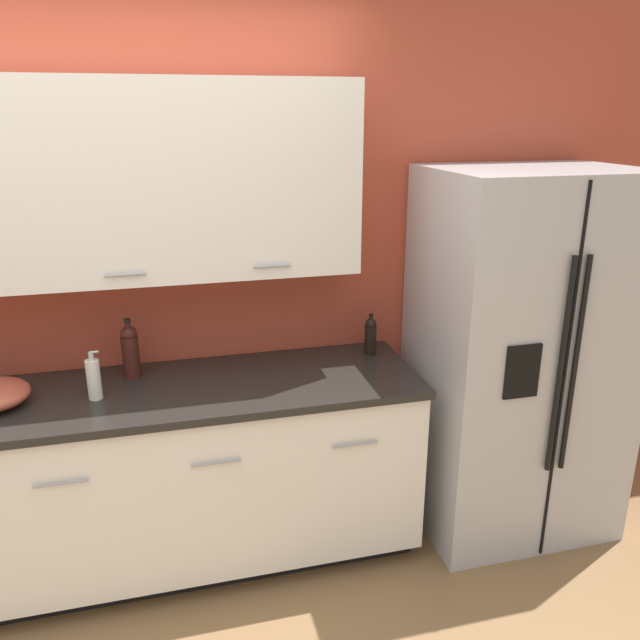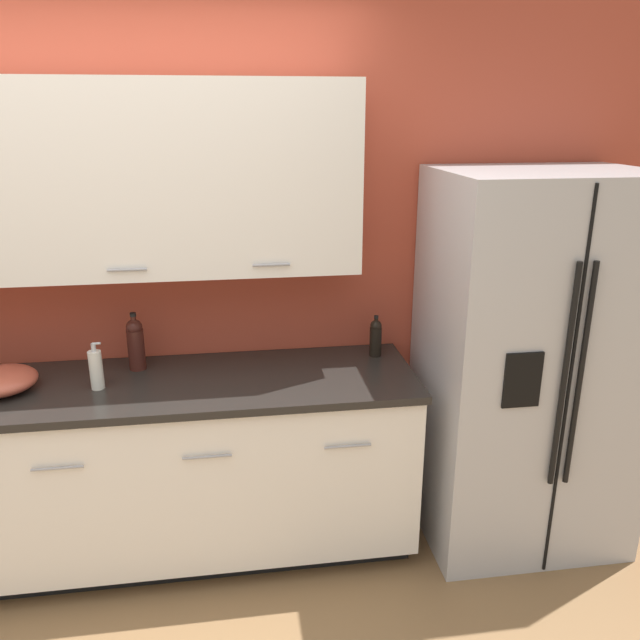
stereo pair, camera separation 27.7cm
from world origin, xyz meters
The scene contains 7 objects.
wall_back centered at (0.05, 1.31, 1.43)m, with size 10.00×0.39×2.60m.
counter_unit centered at (0.16, 1.02, 0.45)m, with size 2.46×0.64×0.90m.
refrigerator centered at (1.96, 0.96, 0.90)m, with size 0.93×0.75×1.79m.
wine_bottle centered at (0.14, 1.17, 1.02)m, with size 0.08×0.08×0.27m.
soap_dispenser centered at (0.00, 0.98, 0.98)m, with size 0.06×0.06×0.21m.
oil_bottle centered at (1.27, 1.17, 0.99)m, with size 0.06×0.06×0.20m.
mixing_bowl centered at (-0.40, 1.00, 0.95)m, with size 0.29×0.29×0.10m.
Camera 2 is at (0.59, -1.59, 2.03)m, focal length 35.00 mm.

